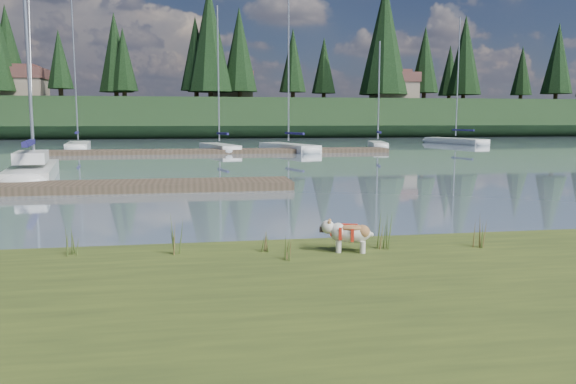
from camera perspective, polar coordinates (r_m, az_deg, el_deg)
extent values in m
plane|color=#8196A7|center=(41.36, -10.32, 3.86)|extent=(200.00, 200.00, 0.00)
cube|color=#414F1C|center=(5.79, -14.36, -16.53)|extent=(60.00, 9.00, 0.35)
cube|color=black|center=(84.28, -10.04, 7.34)|extent=(200.00, 20.00, 5.00)
cylinder|color=silver|center=(9.18, 5.15, -5.55)|extent=(0.09, 0.09, 0.19)
cylinder|color=silver|center=(9.37, 5.20, -5.29)|extent=(0.09, 0.09, 0.19)
cylinder|color=silver|center=(9.17, 7.59, -5.60)|extent=(0.09, 0.09, 0.19)
cylinder|color=silver|center=(9.36, 7.59, -5.33)|extent=(0.09, 0.09, 0.19)
ellipsoid|color=silver|center=(9.22, 6.46, -4.21)|extent=(0.71, 0.50, 0.30)
ellipsoid|color=#A26C3C|center=(9.21, 6.47, -3.62)|extent=(0.52, 0.42, 0.11)
ellipsoid|color=silver|center=(9.22, 4.05, -3.57)|extent=(0.28, 0.29, 0.22)
cube|color=black|center=(9.23, 3.45, -3.79)|extent=(0.10, 0.13, 0.09)
cube|color=silver|center=(25.80, -24.46, 1.70)|extent=(2.95, 7.62, 0.70)
ellipsoid|color=silver|center=(29.49, -23.87, 2.37)|extent=(1.95, 2.28, 0.70)
cylinder|color=silver|center=(26.66, -25.08, 15.24)|extent=(0.14, 0.14, 11.27)
cube|color=navy|center=(24.62, -24.84, 4.54)|extent=(0.78, 3.36, 0.20)
cube|color=silver|center=(25.32, -24.63, 3.25)|extent=(1.63, 2.87, 0.45)
cube|color=#4C3D2C|center=(20.91, -21.99, 0.43)|extent=(16.00, 2.00, 0.30)
cube|color=#4C3D2C|center=(41.37, -7.55, 4.12)|extent=(26.00, 2.20, 0.30)
cube|color=silver|center=(49.68, -20.52, 4.34)|extent=(2.62, 7.47, 0.70)
ellipsoid|color=silver|center=(53.32, -20.31, 4.53)|extent=(1.85, 2.19, 0.70)
cylinder|color=silver|center=(49.79, -20.86, 11.59)|extent=(0.12, 0.12, 11.42)
cube|color=navy|center=(48.64, -20.65, 5.67)|extent=(0.58, 2.91, 0.20)
cube|color=silver|center=(43.70, -6.98, 4.40)|extent=(2.99, 6.58, 0.70)
ellipsoid|color=silver|center=(46.77, -8.13, 4.58)|extent=(1.79, 2.04, 0.70)
cylinder|color=silver|center=(43.76, -7.10, 11.78)|extent=(0.12, 0.12, 10.11)
cube|color=navy|center=(42.81, -6.66, 5.92)|extent=(0.82, 2.53, 0.20)
cube|color=silver|center=(43.94, 0.05, 4.47)|extent=(3.81, 7.59, 0.70)
ellipsoid|color=silver|center=(47.27, -1.99, 4.68)|extent=(2.15, 2.41, 0.70)
cylinder|color=silver|center=(44.06, 0.05, 12.66)|extent=(0.12, 0.12, 11.41)
cube|color=navy|center=(42.99, 0.67, 5.98)|extent=(1.07, 2.88, 0.20)
cube|color=silver|center=(48.22, 9.10, 4.64)|extent=(2.27, 5.37, 0.70)
ellipsoid|color=silver|center=(50.82, 8.76, 4.79)|extent=(1.42, 1.64, 0.70)
cylinder|color=silver|center=(48.22, 9.21, 10.13)|extent=(0.12, 0.12, 8.08)
cube|color=navy|center=(47.47, 9.22, 6.02)|extent=(0.64, 2.08, 0.20)
cube|color=silver|center=(58.90, 16.64, 4.92)|extent=(3.52, 7.94, 0.70)
ellipsoid|color=silver|center=(61.92, 14.35, 5.11)|extent=(2.14, 2.45, 0.70)
cylinder|color=silver|center=(58.99, 16.87, 11.09)|extent=(0.12, 0.12, 11.55)
cube|color=navy|center=(58.06, 17.35, 6.02)|extent=(0.91, 3.04, 0.20)
cone|color=#475B23|center=(9.19, -11.65, -4.33)|extent=(0.03, 0.03, 0.61)
cone|color=brown|center=(9.14, -10.97, -4.78)|extent=(0.03, 0.03, 0.49)
cone|color=#475B23|center=(9.22, -11.28, -4.10)|extent=(0.03, 0.03, 0.67)
cone|color=brown|center=(9.18, -10.77, -4.91)|extent=(0.03, 0.03, 0.43)
cone|color=#475B23|center=(9.12, -11.54, -4.62)|extent=(0.03, 0.03, 0.55)
cone|color=#475B23|center=(9.20, -2.46, -4.90)|extent=(0.03, 0.03, 0.38)
cone|color=brown|center=(9.15, -1.72, -5.20)|extent=(0.03, 0.03, 0.31)
cone|color=#475B23|center=(9.23, -2.11, -4.73)|extent=(0.03, 0.03, 0.42)
cone|color=brown|center=(9.20, -1.56, -5.26)|extent=(0.03, 0.03, 0.27)
cone|color=#475B23|center=(9.13, -2.27, -5.12)|extent=(0.03, 0.03, 0.35)
cone|color=#475B23|center=(9.50, 9.51, -3.82)|extent=(0.03, 0.03, 0.64)
cone|color=brown|center=(9.48, 10.27, -4.24)|extent=(0.03, 0.03, 0.51)
cone|color=#475B23|center=(9.54, 9.80, -3.58)|extent=(0.03, 0.03, 0.70)
cone|color=brown|center=(9.54, 10.36, -4.38)|extent=(0.03, 0.03, 0.45)
cone|color=#475B23|center=(9.44, 9.78, -4.09)|extent=(0.03, 0.03, 0.57)
cone|color=#475B23|center=(9.65, -21.37, -4.60)|extent=(0.03, 0.03, 0.46)
cone|color=brown|center=(9.57, -20.79, -4.95)|extent=(0.03, 0.03, 0.37)
cone|color=#475B23|center=(9.67, -20.99, -4.43)|extent=(0.03, 0.03, 0.50)
cone|color=brown|center=(9.61, -20.57, -5.03)|extent=(0.03, 0.03, 0.32)
cone|color=#475B23|center=(9.58, -21.34, -4.83)|extent=(0.03, 0.03, 0.41)
cone|color=#475B23|center=(8.66, -0.42, -5.78)|extent=(0.03, 0.03, 0.35)
cone|color=brown|center=(8.62, 0.38, -6.08)|extent=(0.03, 0.03, 0.28)
cone|color=#475B23|center=(8.69, -0.06, -5.60)|extent=(0.03, 0.03, 0.39)
cone|color=brown|center=(8.67, 0.53, -6.13)|extent=(0.03, 0.03, 0.25)
cone|color=#475B23|center=(8.59, -0.21, -6.01)|extent=(0.03, 0.03, 0.32)
cone|color=#475B23|center=(10.02, 18.49, -3.75)|extent=(0.03, 0.03, 0.56)
cone|color=brown|center=(10.02, 19.22, -4.11)|extent=(0.03, 0.03, 0.45)
cone|color=#475B23|center=(10.07, 18.71, -3.55)|extent=(0.03, 0.03, 0.61)
cone|color=brown|center=(10.07, 19.25, -4.21)|extent=(0.03, 0.03, 0.39)
cone|color=#475B23|center=(9.96, 18.80, -3.99)|extent=(0.03, 0.03, 0.50)
cube|color=#33281C|center=(10.00, -12.29, -6.84)|extent=(60.00, 0.50, 0.14)
cylinder|color=#382619|center=(84.01, -17.03, 9.45)|extent=(0.60, 0.60, 1.80)
cone|color=black|center=(84.45, -17.19, 13.41)|extent=(4.84, 4.84, 11.00)
cylinder|color=#382619|center=(77.39, -7.88, 9.90)|extent=(0.60, 0.60, 1.80)
cone|color=black|center=(78.04, -7.98, 15.18)|extent=(6.16, 6.16, 14.00)
cylinder|color=#382619|center=(82.63, 0.50, 9.81)|extent=(0.60, 0.60, 1.80)
cone|color=black|center=(82.98, 0.50, 13.22)|extent=(3.96, 3.96, 9.00)
cylinder|color=#382619|center=(83.98, 9.64, 9.67)|extent=(0.60, 0.60, 1.80)
cone|color=black|center=(84.70, 9.76, 15.15)|extent=(7.04, 7.04, 16.00)
cylinder|color=#382619|center=(92.21, 17.36, 9.23)|extent=(0.60, 0.60, 1.80)
cone|color=black|center=(92.66, 17.52, 13.12)|extent=(5.28, 5.28, 12.00)
cylinder|color=#382619|center=(95.44, 25.53, 8.77)|extent=(0.60, 0.60, 1.80)
cone|color=black|center=(95.81, 25.72, 12.13)|extent=(4.62, 4.62, 10.50)
cube|color=gray|center=(84.43, -25.43, 9.39)|extent=(6.00, 5.00, 2.80)
cube|color=brown|center=(84.55, -25.51, 10.81)|extent=(6.30, 5.30, 1.40)
cube|color=brown|center=(84.61, -25.54, 11.34)|extent=(4.20, 3.60, 0.70)
cube|color=gray|center=(82.56, -5.88, 10.12)|extent=(6.00, 5.00, 2.80)
cube|color=brown|center=(82.68, -5.90, 11.57)|extent=(6.30, 5.30, 1.40)
cube|color=brown|center=(82.74, -5.91, 12.12)|extent=(4.20, 3.60, 0.70)
cube|color=gray|center=(85.62, 10.71, 9.93)|extent=(6.00, 5.00, 2.80)
cube|color=brown|center=(85.74, 10.74, 11.33)|extent=(6.30, 5.30, 1.40)
cube|color=brown|center=(85.80, 10.75, 11.87)|extent=(4.20, 3.60, 0.70)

